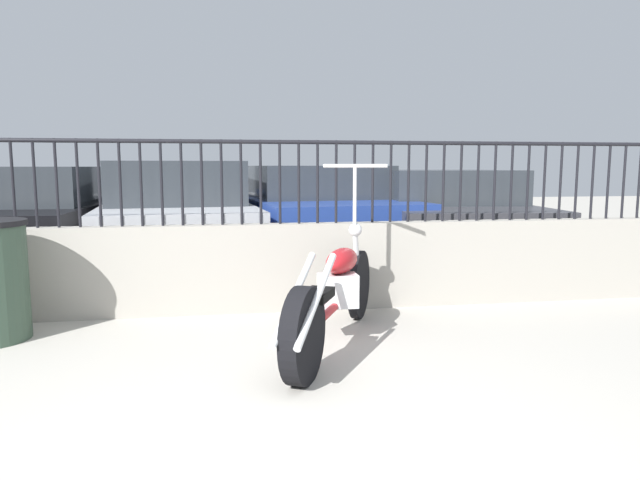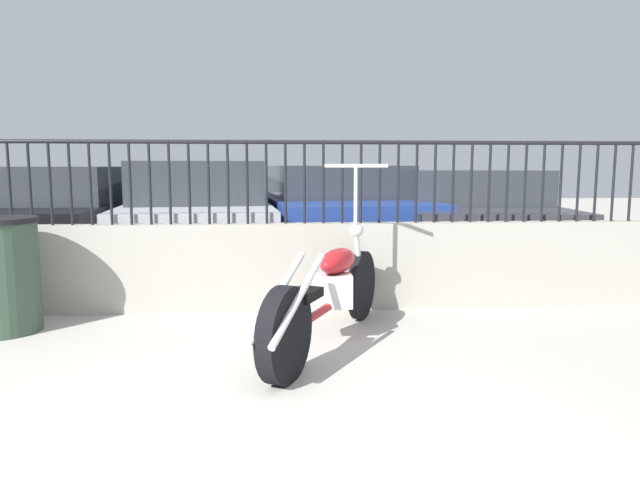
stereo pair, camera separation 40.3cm
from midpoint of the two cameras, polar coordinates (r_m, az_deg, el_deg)
The scene contains 7 objects.
low_wall at distance 5.09m, azimuth -9.05°, elevation -2.80°, with size 8.36×0.18×0.78m.
fence_railing at distance 5.01m, azimuth -9.25°, elevation 7.06°, with size 8.36×0.04×0.73m.
motorcycle_red at distance 4.01m, azimuth -1.60°, elevation -5.58°, with size 1.05×1.99×1.30m.
car_black at distance 8.51m, azimuth -27.80°, elevation 2.28°, with size 1.90×4.32×1.28m.
car_silver at distance 7.71m, azimuth -15.58°, elevation 2.60°, with size 2.13×4.53×1.34m.
car_blue at distance 8.14m, azimuth -2.63°, elevation 3.02°, with size 2.37×4.74×1.29m.
car_dark_grey at distance 8.21m, azimuth 10.28°, elevation 2.75°, with size 2.26×4.75×1.23m.
Camera 1 is at (-0.22, -2.17, 1.28)m, focal length 32.00 mm.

